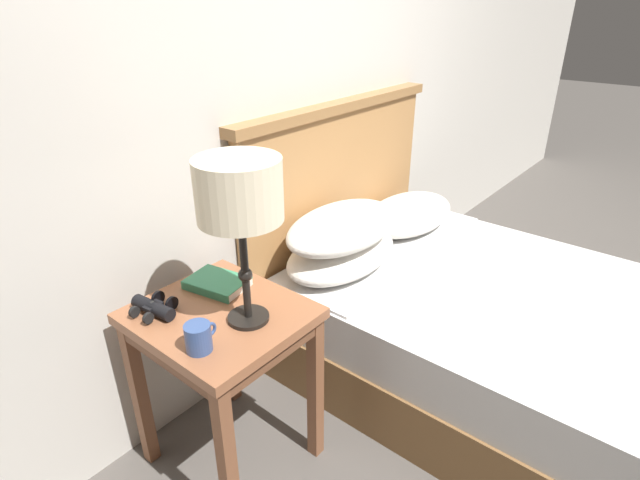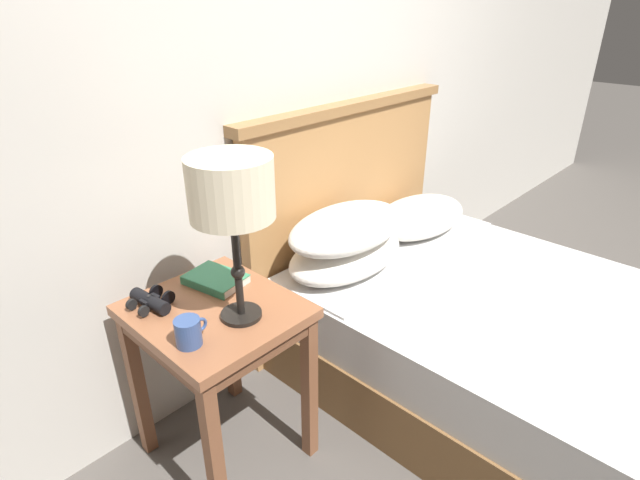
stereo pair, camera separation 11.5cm
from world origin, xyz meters
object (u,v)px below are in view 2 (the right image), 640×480
object	(u,v)px
bed	(510,339)
book_on_nightstand	(215,280)
nightstand	(217,332)
table_lamp	(231,193)
coffee_mug	(189,332)
binoculars_pair	(150,301)

from	to	relation	value
bed	book_on_nightstand	size ratio (longest dim) A/B	9.17
nightstand	table_lamp	world-z (taller)	table_lamp
book_on_nightstand	coffee_mug	size ratio (longest dim) A/B	2.19
coffee_mug	book_on_nightstand	bearing A→B (deg)	41.64
nightstand	binoculars_pair	bearing A→B (deg)	132.61
nightstand	table_lamp	xyz separation A→B (m)	(0.03, -0.11, 0.51)
nightstand	binoculars_pair	distance (m)	0.24
book_on_nightstand	binoculars_pair	world-z (taller)	binoculars_pair
binoculars_pair	coffee_mug	distance (m)	0.26
book_on_nightstand	coffee_mug	xyz separation A→B (m)	(-0.26, -0.23, 0.03)
table_lamp	binoculars_pair	size ratio (longest dim) A/B	3.20
bed	coffee_mug	distance (m)	1.32
binoculars_pair	table_lamp	bearing A→B (deg)	-56.84
table_lamp	nightstand	bearing A→B (deg)	105.10
table_lamp	binoculars_pair	world-z (taller)	table_lamp
bed	binoculars_pair	bearing A→B (deg)	145.90
binoculars_pair	coffee_mug	size ratio (longest dim) A/B	1.58
nightstand	book_on_nightstand	distance (m)	0.19
bed	table_lamp	bearing A→B (deg)	152.13
table_lamp	coffee_mug	size ratio (longest dim) A/B	5.06
nightstand	coffee_mug	world-z (taller)	coffee_mug
table_lamp	coffee_mug	bearing A→B (deg)	-179.50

